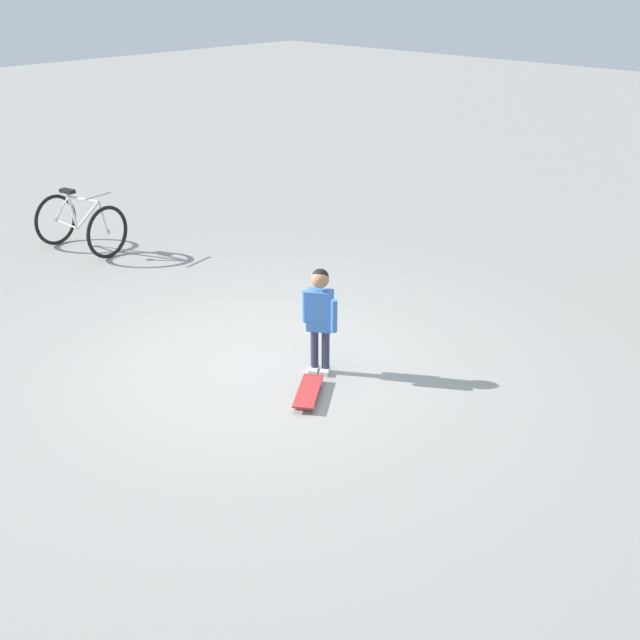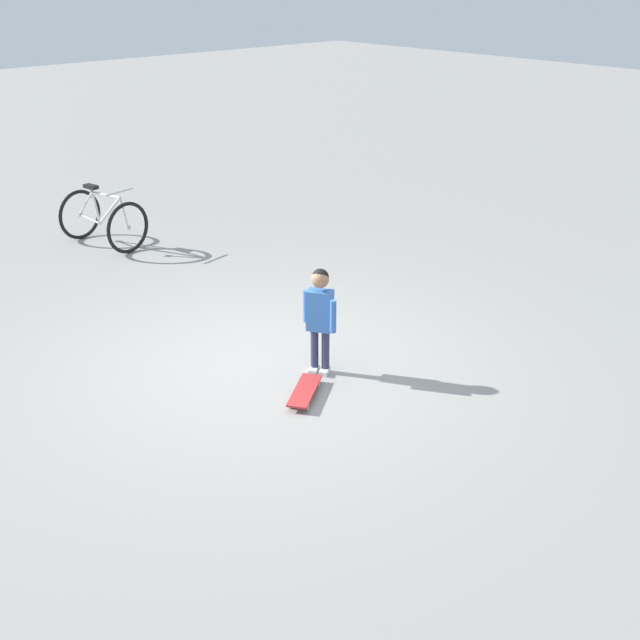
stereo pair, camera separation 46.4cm
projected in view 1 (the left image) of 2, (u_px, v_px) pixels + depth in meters
The scene contains 4 objects.
ground_plane at pixel (265, 365), 7.73m from camera, with size 50.00×50.00×0.00m, color gray.
child_person at pixel (320, 310), 7.34m from camera, with size 0.41×0.26×1.06m.
skateboard at pixel (308, 391), 7.14m from camera, with size 0.51×0.62×0.07m.
bicycle_near at pixel (81, 224), 10.65m from camera, with size 1.18×0.90×0.85m.
Camera 1 is at (5.10, -4.60, 3.62)m, focal length 43.91 mm.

